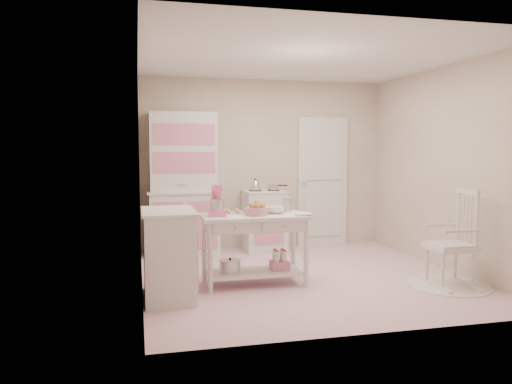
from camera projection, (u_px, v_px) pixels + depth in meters
room_shell at (305, 140)px, 5.88m from camera, size 3.84×3.84×2.62m
door at (322, 182)px, 7.97m from camera, size 0.82×0.05×2.04m
hutch at (184, 184)px, 7.25m from camera, size 1.06×0.50×2.08m
stove at (264, 221)px, 7.53m from camera, size 0.62×0.57×0.92m
base_cabinet at (169, 254)px, 5.15m from camera, size 0.54×0.84×0.92m
lace_rug at (449, 285)px, 5.63m from camera, size 0.92×0.92×0.01m
rocking_chair at (450, 238)px, 5.58m from camera, size 0.52×0.75×1.10m
work_table at (254, 250)px, 5.67m from camera, size 1.20×0.60×0.80m
stand_mixer at (217, 201)px, 5.54m from camera, size 0.21×0.29×0.34m
cookie_tray at (238, 213)px, 5.78m from camera, size 0.34×0.24×0.02m
bread_basket at (257, 211)px, 5.59m from camera, size 0.25×0.25×0.09m
mixing_bowl at (274, 210)px, 5.77m from camera, size 0.25×0.25×0.08m
metal_pitcher at (287, 205)px, 5.89m from camera, size 0.10×0.10×0.17m
recipe_book at (295, 214)px, 5.62m from camera, size 0.21×0.26×0.02m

